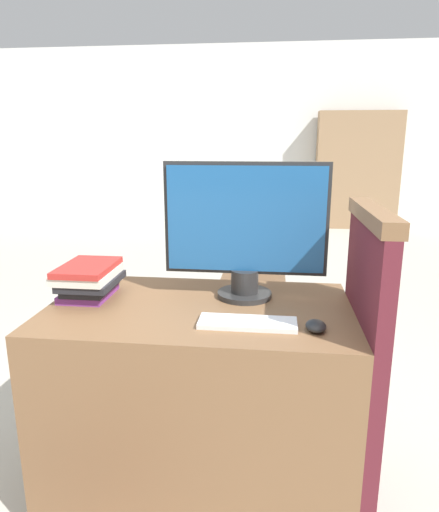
{
  "coord_description": "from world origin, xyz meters",
  "views": [
    {
      "loc": [
        0.26,
        -1.22,
        1.35
      ],
      "look_at": [
        0.08,
        0.3,
        0.96
      ],
      "focal_mm": 32.0,
      "sensor_mm": 36.0,
      "label": 1
    }
  ],
  "objects_px": {
    "monitor": "(245,231)",
    "mouse": "(316,326)",
    "book_stack": "(89,280)",
    "far_chair": "(255,262)",
    "keyboard": "(248,323)"
  },
  "relations": [
    {
      "from": "monitor",
      "to": "far_chair",
      "type": "xyz_separation_m",
      "value": [
        -0.02,
        1.53,
        -0.54
      ]
    },
    {
      "from": "mouse",
      "to": "monitor",
      "type": "bearing_deg",
      "value": 129.72
    },
    {
      "from": "monitor",
      "to": "far_chair",
      "type": "height_order",
      "value": "monitor"
    },
    {
      "from": "book_stack",
      "to": "monitor",
      "type": "bearing_deg",
      "value": 7.7
    },
    {
      "from": "monitor",
      "to": "keyboard",
      "type": "relative_size",
      "value": 1.9
    },
    {
      "from": "monitor",
      "to": "far_chair",
      "type": "bearing_deg",
      "value": 90.78
    },
    {
      "from": "book_stack",
      "to": "far_chair",
      "type": "distance_m",
      "value": 1.75
    },
    {
      "from": "mouse",
      "to": "far_chair",
      "type": "relative_size",
      "value": 0.1
    },
    {
      "from": "monitor",
      "to": "far_chair",
      "type": "distance_m",
      "value": 1.63
    },
    {
      "from": "mouse",
      "to": "book_stack",
      "type": "height_order",
      "value": "book_stack"
    },
    {
      "from": "monitor",
      "to": "book_stack",
      "type": "xyz_separation_m",
      "value": [
        -0.59,
        -0.08,
        -0.19
      ]
    },
    {
      "from": "keyboard",
      "to": "far_chair",
      "type": "distance_m",
      "value": 1.84
    },
    {
      "from": "monitor",
      "to": "book_stack",
      "type": "relative_size",
      "value": 2.27
    },
    {
      "from": "monitor",
      "to": "mouse",
      "type": "xyz_separation_m",
      "value": [
        0.25,
        -0.3,
        -0.25
      ]
    },
    {
      "from": "monitor",
      "to": "keyboard",
      "type": "distance_m",
      "value": 0.38
    }
  ]
}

